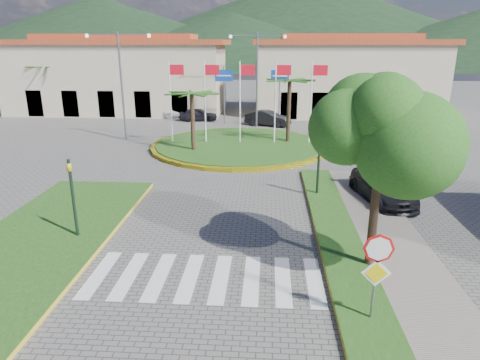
# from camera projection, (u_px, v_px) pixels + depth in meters

# --- Properties ---
(sidewalk_right) EXTENTS (4.00, 28.00, 0.15)m
(sidewalk_right) POSITION_uv_depth(u_px,v_px,m) (412.00, 322.00, 11.50)
(sidewalk_right) COLOR gray
(sidewalk_right) RESTS_ON ground
(verge_right) EXTENTS (1.60, 28.00, 0.18)m
(verge_right) POSITION_uv_depth(u_px,v_px,m) (367.00, 319.00, 11.57)
(verge_right) COLOR #204012
(verge_right) RESTS_ON ground
(median_left) EXTENTS (5.00, 14.00, 0.18)m
(median_left) POSITION_uv_depth(u_px,v_px,m) (39.00, 242.00, 16.08)
(median_left) COLOR #204012
(median_left) RESTS_ON ground
(crosswalk) EXTENTS (8.00, 3.00, 0.01)m
(crosswalk) POSITION_uv_depth(u_px,v_px,m) (202.00, 277.00, 13.80)
(crosswalk) COLOR silver
(crosswalk) RESTS_ON ground
(roundabout_island) EXTENTS (12.70, 12.70, 6.00)m
(roundabout_island) POSITION_uv_depth(u_px,v_px,m) (240.00, 145.00, 30.84)
(roundabout_island) COLOR yellow
(roundabout_island) RESTS_ON ground
(stop_sign) EXTENTS (0.80, 0.11, 2.65)m
(stop_sign) POSITION_uv_depth(u_px,v_px,m) (377.00, 264.00, 11.01)
(stop_sign) COLOR slate
(stop_sign) RESTS_ON ground
(deciduous_tree) EXTENTS (3.60, 3.60, 6.80)m
(deciduous_tree) POSITION_uv_depth(u_px,v_px,m) (384.00, 115.00, 12.82)
(deciduous_tree) COLOR black
(deciduous_tree) RESTS_ON ground
(traffic_light_left) EXTENTS (0.15, 0.18, 3.20)m
(traffic_light_left) POSITION_uv_depth(u_px,v_px,m) (72.00, 192.00, 15.90)
(traffic_light_left) COLOR black
(traffic_light_left) RESTS_ON ground
(traffic_light_right) EXTENTS (0.15, 0.18, 3.20)m
(traffic_light_right) POSITION_uv_depth(u_px,v_px,m) (319.00, 158.00, 20.52)
(traffic_light_right) COLOR black
(traffic_light_right) RESTS_ON ground
(traffic_light_far) EXTENTS (0.18, 0.15, 3.20)m
(traffic_light_far) POSITION_uv_depth(u_px,v_px,m) (344.00, 113.00, 33.59)
(traffic_light_far) COLOR black
(traffic_light_far) RESTS_ON ground
(direction_sign_west) EXTENTS (1.60, 0.14, 5.20)m
(direction_sign_west) POSITION_uv_depth(u_px,v_px,m) (224.00, 85.00, 38.45)
(direction_sign_west) COLOR slate
(direction_sign_west) RESTS_ON ground
(direction_sign_east) EXTENTS (1.60, 0.14, 5.20)m
(direction_sign_east) POSITION_uv_depth(u_px,v_px,m) (280.00, 86.00, 38.13)
(direction_sign_east) COLOR slate
(direction_sign_east) RESTS_ON ground
(street_lamp_centre) EXTENTS (4.80, 0.16, 8.00)m
(street_lamp_centre) POSITION_uv_depth(u_px,v_px,m) (257.00, 75.00, 37.04)
(street_lamp_centre) COLOR slate
(street_lamp_centre) RESTS_ON ground
(street_lamp_west) EXTENTS (4.80, 0.16, 8.00)m
(street_lamp_west) POSITION_uv_depth(u_px,v_px,m) (121.00, 81.00, 31.97)
(street_lamp_west) COLOR slate
(street_lamp_west) RESTS_ON ground
(building_left) EXTENTS (23.32, 9.54, 8.05)m
(building_left) POSITION_uv_depth(u_px,v_px,m) (119.00, 75.00, 45.76)
(building_left) COLOR #BFAF90
(building_left) RESTS_ON ground
(building_right) EXTENTS (19.08, 9.54, 8.05)m
(building_right) POSITION_uv_depth(u_px,v_px,m) (346.00, 76.00, 44.26)
(building_right) COLOR #BFAF90
(building_right) RESTS_ON ground
(hill_far_west) EXTENTS (140.00, 140.00, 22.00)m
(hill_far_west) POSITION_uv_depth(u_px,v_px,m) (99.00, 30.00, 142.99)
(hill_far_west) COLOR black
(hill_far_west) RESTS_ON ground
(hill_far_mid) EXTENTS (180.00, 180.00, 30.00)m
(hill_far_mid) POSITION_uv_depth(u_px,v_px,m) (306.00, 20.00, 156.37)
(hill_far_mid) COLOR black
(hill_far_mid) RESTS_ON ground
(hill_near_back) EXTENTS (110.00, 110.00, 16.00)m
(hill_near_back) POSITION_uv_depth(u_px,v_px,m) (231.00, 40.00, 131.60)
(hill_near_back) COLOR black
(hill_near_back) RESTS_ON ground
(white_van) EXTENTS (4.24, 2.35, 1.12)m
(white_van) POSITION_uv_depth(u_px,v_px,m) (184.00, 112.00, 42.90)
(white_van) COLOR white
(white_van) RESTS_ON ground
(car_dark_a) EXTENTS (3.72, 1.84, 1.22)m
(car_dark_a) POSITION_uv_depth(u_px,v_px,m) (198.00, 114.00, 41.16)
(car_dark_a) COLOR black
(car_dark_a) RESTS_ON ground
(car_dark_b) EXTENTS (4.34, 2.80, 1.35)m
(car_dark_b) POSITION_uv_depth(u_px,v_px,m) (268.00, 118.00, 38.72)
(car_dark_b) COLOR black
(car_dark_b) RESTS_ON ground
(car_side_right) EXTENTS (2.78, 4.97, 1.36)m
(car_side_right) POSITION_uv_depth(u_px,v_px,m) (382.00, 187.00, 20.30)
(car_side_right) COLOR black
(car_side_right) RESTS_ON ground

